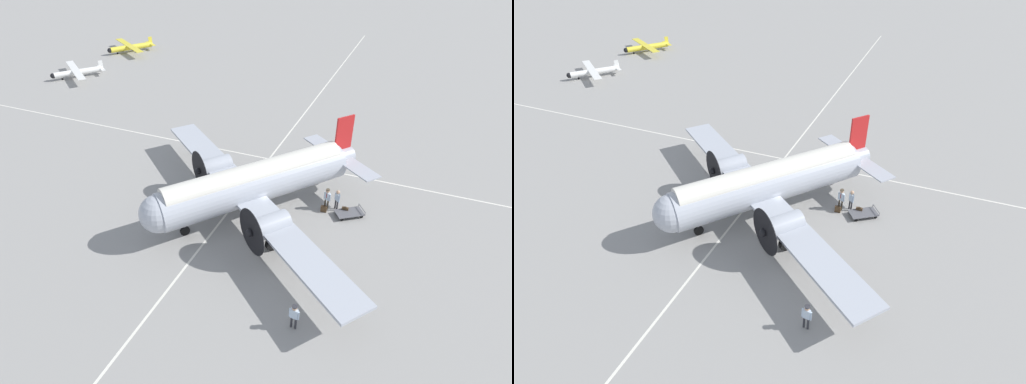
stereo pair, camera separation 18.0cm
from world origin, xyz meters
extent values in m
plane|color=gray|center=(0.00, 0.00, 0.00)|extent=(300.00, 300.00, 0.00)
cube|color=silver|center=(0.00, 7.93, 0.00)|extent=(120.00, 0.16, 0.01)
cube|color=silver|center=(-1.93, 0.00, 0.00)|extent=(0.16, 120.00, 0.01)
cylinder|color=#ADB2BC|center=(0.00, 0.00, 2.47)|extent=(11.23, 13.05, 2.73)
cylinder|color=silver|center=(0.00, 0.00, 3.22)|extent=(10.14, 11.99, 1.91)
sphere|color=#ADB2BC|center=(-4.55, -5.67, 2.47)|extent=(2.60, 2.60, 2.60)
cylinder|color=#ADB2BC|center=(4.55, 5.67, 2.60)|extent=(2.95, 3.15, 1.50)
cube|color=red|center=(4.88, 6.09, 4.51)|extent=(1.11, 1.33, 3.14)
cube|color=#ADB2BC|center=(4.77, 5.95, 2.74)|extent=(7.13, 6.11, 0.10)
cube|color=#ADB2BC|center=(-0.67, -0.83, 2.12)|extent=(20.94, 17.43, 0.20)
cylinder|color=#ADB2BC|center=(2.49, -3.68, 2.14)|extent=(2.73, 2.88, 1.50)
cylinder|color=black|center=(1.64, -4.75, 2.14)|extent=(2.49, 2.01, 3.16)
sphere|color=black|center=(1.56, -4.84, 2.14)|extent=(0.53, 0.53, 0.53)
cylinder|color=#ADB2BC|center=(-4.13, 1.63, 2.14)|extent=(2.73, 2.88, 1.50)
cylinder|color=black|center=(-4.99, 0.57, 2.14)|extent=(2.49, 2.01, 3.16)
sphere|color=black|center=(-5.07, 0.47, 2.14)|extent=(0.53, 0.53, 0.53)
cylinder|color=#4C4C51|center=(2.65, -3.49, 1.05)|extent=(0.18, 0.18, 0.99)
cylinder|color=black|center=(2.65, -3.49, 0.55)|extent=(0.92, 1.05, 1.10)
cylinder|color=#4C4C51|center=(-3.98, 1.83, 1.05)|extent=(0.18, 0.18, 0.99)
cylinder|color=black|center=(-3.98, 1.83, 0.55)|extent=(0.92, 1.05, 1.10)
cylinder|color=#4C4C51|center=(-3.55, -4.43, 0.79)|extent=(0.14, 0.14, 0.89)
cylinder|color=black|center=(-3.55, -4.43, 0.35)|extent=(0.58, 0.66, 0.70)
cylinder|color=#2D2D33|center=(5.72, -8.92, 0.42)|extent=(0.12, 0.12, 0.83)
cylinder|color=#2D2D33|center=(5.96, -8.94, 0.42)|extent=(0.12, 0.12, 0.83)
cube|color=silver|center=(5.84, -8.93, 1.15)|extent=(0.42, 0.23, 0.62)
sphere|color=tan|center=(5.84, -8.93, 1.60)|extent=(0.28, 0.28, 0.28)
cylinder|color=silver|center=(5.60, -8.91, 1.11)|extent=(0.10, 0.10, 0.59)
cylinder|color=silver|center=(6.09, -8.96, 1.11)|extent=(0.10, 0.10, 0.59)
cube|color=black|center=(5.85, -8.83, 1.22)|extent=(0.05, 0.01, 0.40)
cylinder|color=#2D2D33|center=(5.84, -8.93, 1.71)|extent=(0.32, 0.32, 0.07)
cylinder|color=#473D2D|center=(4.94, 2.31, 0.42)|extent=(0.12, 0.12, 0.85)
cylinder|color=#473D2D|center=(4.72, 2.41, 0.42)|extent=(0.12, 0.12, 0.85)
cube|color=silver|center=(4.83, 2.36, 1.16)|extent=(0.45, 0.34, 0.63)
sphere|color=tan|center=(4.83, 2.36, 1.62)|extent=(0.28, 0.28, 0.28)
cylinder|color=silver|center=(5.06, 2.26, 1.13)|extent=(0.10, 0.10, 0.60)
cylinder|color=silver|center=(4.60, 2.46, 1.13)|extent=(0.10, 0.10, 0.60)
cube|color=maroon|center=(4.79, 2.27, 1.24)|extent=(0.05, 0.03, 0.41)
cylinder|color=#473D2D|center=(4.83, 2.36, 1.74)|extent=(0.39, 0.39, 0.07)
cylinder|color=#2D2D33|center=(5.47, 2.64, 0.42)|extent=(0.12, 0.12, 0.83)
cylinder|color=#2D2D33|center=(5.64, 2.47, 0.42)|extent=(0.12, 0.12, 0.83)
cube|color=silver|center=(5.56, 2.55, 1.14)|extent=(0.42, 0.41, 0.62)
sphere|color=tan|center=(5.56, 2.55, 1.59)|extent=(0.28, 0.28, 0.28)
cylinder|color=silver|center=(5.38, 2.72, 1.11)|extent=(0.10, 0.10, 0.59)
cylinder|color=silver|center=(5.74, 2.38, 1.11)|extent=(0.10, 0.10, 0.59)
cube|color=#47331E|center=(6.28, 2.35, 0.26)|extent=(0.48, 0.16, 0.53)
cube|color=#312315|center=(6.28, 2.35, 0.56)|extent=(0.17, 0.11, 0.02)
cube|color=#47331E|center=(4.75, 1.92, 0.26)|extent=(0.45, 0.19, 0.51)
cube|color=#312315|center=(4.75, 1.92, 0.54)|extent=(0.16, 0.13, 0.02)
cube|color=#56565B|center=(6.65, 2.13, 0.30)|extent=(2.34, 2.12, 0.04)
cube|color=#56565B|center=(7.46, 2.69, 0.54)|extent=(0.70, 0.98, 0.04)
cylinder|color=#56565B|center=(7.77, 2.24, 0.43)|extent=(0.04, 0.04, 0.22)
cylinder|color=#56565B|center=(7.14, 3.15, 0.43)|extent=(0.04, 0.04, 0.22)
cylinder|color=black|center=(6.28, 1.30, 0.14)|extent=(0.26, 0.21, 0.28)
cylinder|color=black|center=(5.74, 2.07, 0.14)|extent=(0.26, 0.21, 0.28)
cylinder|color=black|center=(7.55, 2.19, 0.14)|extent=(0.26, 0.21, 0.28)
cylinder|color=black|center=(7.01, 2.95, 0.14)|extent=(0.26, 0.21, 0.28)
cylinder|color=white|center=(-35.00, 19.66, 0.74)|extent=(4.49, 5.59, 0.78)
sphere|color=black|center=(-37.01, 16.99, 0.74)|extent=(0.71, 0.71, 0.71)
cube|color=white|center=(-35.21, 19.38, 1.09)|extent=(8.28, 6.59, 0.08)
cube|color=white|center=(-33.11, 22.17, 1.37)|extent=(0.39, 0.49, 1.02)
cube|color=white|center=(-33.11, 22.17, 0.86)|extent=(2.80, 2.29, 0.04)
cylinder|color=black|center=(-36.37, 17.84, 0.14)|extent=(0.23, 0.27, 0.28)
cylinder|color=#4C4C51|center=(-36.37, 17.84, 0.25)|extent=(0.06, 0.06, 0.21)
cylinder|color=black|center=(-34.21, 19.52, 0.14)|extent=(0.23, 0.27, 0.28)
cylinder|color=#4C4C51|center=(-34.21, 19.52, 0.25)|extent=(0.06, 0.06, 0.21)
cylinder|color=black|center=(-35.35, 20.38, 0.14)|extent=(0.23, 0.27, 0.28)
cylinder|color=#4C4C51|center=(-35.35, 20.38, 0.25)|extent=(0.06, 0.06, 0.21)
cylinder|color=yellow|center=(-36.26, 33.36, 0.78)|extent=(4.57, 6.30, 0.85)
sphere|color=black|center=(-38.27, 30.32, 0.78)|extent=(0.77, 0.77, 0.77)
cube|color=yellow|center=(-36.47, 33.04, 1.16)|extent=(9.34, 6.69, 0.08)
cube|color=yellow|center=(-34.38, 36.21, 1.46)|extent=(0.39, 0.55, 1.11)
cube|color=yellow|center=(-34.38, 36.21, 0.91)|extent=(3.15, 2.34, 0.04)
cylinder|color=black|center=(-37.63, 31.29, 0.14)|extent=(0.22, 0.28, 0.28)
cylinder|color=#4C4C51|center=(-37.63, 31.29, 0.25)|extent=(0.06, 0.06, 0.21)
cylinder|color=black|center=(-35.40, 33.26, 0.14)|extent=(0.22, 0.28, 0.28)
cylinder|color=#4C4C51|center=(-35.40, 33.26, 0.25)|extent=(0.06, 0.06, 0.21)
cylinder|color=black|center=(-36.69, 34.11, 0.14)|extent=(0.22, 0.28, 0.28)
cylinder|color=#4C4C51|center=(-36.69, 34.11, 0.25)|extent=(0.06, 0.06, 0.21)
camera|label=1|loc=(9.20, -22.43, 18.27)|focal=28.00mm
camera|label=2|loc=(9.37, -22.36, 18.27)|focal=28.00mm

